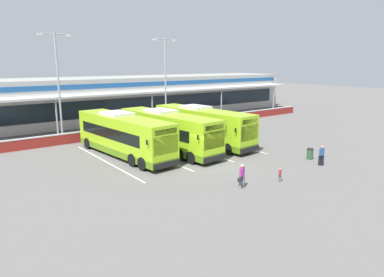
# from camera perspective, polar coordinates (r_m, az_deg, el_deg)

# --- Properties ---
(ground_plane) EXTENTS (200.00, 200.00, 0.00)m
(ground_plane) POSITION_cam_1_polar(r_m,az_deg,el_deg) (27.62, 3.14, -4.42)
(ground_plane) COLOR #605E5B
(terminal_building) EXTENTS (70.00, 13.00, 6.00)m
(terminal_building) POSITION_cam_1_polar(r_m,az_deg,el_deg) (50.27, -17.28, 6.18)
(terminal_building) COLOR #B7B7B2
(terminal_building) RESTS_ON ground
(red_barrier_wall) EXTENTS (60.00, 0.40, 1.10)m
(red_barrier_wall) POSITION_cam_1_polar(r_m,az_deg,el_deg) (39.32, -10.71, 1.30)
(red_barrier_wall) COLOR maroon
(red_barrier_wall) RESTS_ON ground
(coach_bus_leftmost) EXTENTS (3.74, 12.32, 3.78)m
(coach_bus_leftmost) POSITION_cam_1_polar(r_m,az_deg,el_deg) (30.47, -11.30, 0.43)
(coach_bus_leftmost) COLOR #9ED11E
(coach_bus_leftmost) RESTS_ON ground
(coach_bus_left_centre) EXTENTS (3.74, 12.32, 3.78)m
(coach_bus_left_centre) POSITION_cam_1_polar(r_m,az_deg,el_deg) (31.64, -4.10, 1.08)
(coach_bus_left_centre) COLOR #9ED11E
(coach_bus_left_centre) RESTS_ON ground
(coach_bus_centre) EXTENTS (3.74, 12.32, 3.78)m
(coach_bus_centre) POSITION_cam_1_polar(r_m,az_deg,el_deg) (34.40, 1.67, 2.02)
(coach_bus_centre) COLOR #9ED11E
(coach_bus_centre) RESTS_ON ground
(bay_stripe_far_west) EXTENTS (0.14, 13.00, 0.01)m
(bay_stripe_far_west) POSITION_cam_1_polar(r_m,az_deg,el_deg) (29.36, -14.11, -3.75)
(bay_stripe_far_west) COLOR silver
(bay_stripe_far_west) RESTS_ON ground
(bay_stripe_west) EXTENTS (0.14, 13.00, 0.01)m
(bay_stripe_west) POSITION_cam_1_polar(r_m,az_deg,el_deg) (31.17, -7.02, -2.52)
(bay_stripe_west) COLOR silver
(bay_stripe_west) RESTS_ON ground
(bay_stripe_mid_west) EXTENTS (0.14, 13.00, 0.01)m
(bay_stripe_mid_west) POSITION_cam_1_polar(r_m,az_deg,el_deg) (33.41, -0.81, -1.41)
(bay_stripe_mid_west) COLOR silver
(bay_stripe_mid_west) RESTS_ON ground
(bay_stripe_centre) EXTENTS (0.14, 13.00, 0.01)m
(bay_stripe_centre) POSITION_cam_1_polar(r_m,az_deg,el_deg) (36.01, 4.56, -0.44)
(bay_stripe_centre) COLOR silver
(bay_stripe_centre) RESTS_ON ground
(pedestrian_with_handbag) EXTENTS (0.65, 0.41, 1.62)m
(pedestrian_with_handbag) POSITION_cam_1_polar(r_m,az_deg,el_deg) (22.60, 8.28, -6.11)
(pedestrian_with_handbag) COLOR slate
(pedestrian_with_handbag) RESTS_ON ground
(pedestrian_in_dark_coat) EXTENTS (0.54, 0.33, 1.62)m
(pedestrian_in_dark_coat) POSITION_cam_1_polar(r_m,az_deg,el_deg) (29.11, 20.71, -2.55)
(pedestrian_in_dark_coat) COLOR black
(pedestrian_in_dark_coat) RESTS_ON ground
(pedestrian_child) EXTENTS (0.33, 0.19, 1.00)m
(pedestrian_child) POSITION_cam_1_polar(r_m,az_deg,el_deg) (24.37, 14.39, -5.78)
(pedestrian_child) COLOR slate
(pedestrian_child) RESTS_ON ground
(lamp_post_west) EXTENTS (3.24, 0.28, 11.00)m
(lamp_post_west) POSITION_cam_1_polar(r_m,az_deg,el_deg) (38.34, -21.35, 9.04)
(lamp_post_west) COLOR #9E9EA3
(lamp_post_west) RESTS_ON ground
(lamp_post_centre) EXTENTS (3.24, 0.28, 11.00)m
(lamp_post_centre) POSITION_cam_1_polar(r_m,az_deg,el_deg) (43.64, -4.44, 10.14)
(lamp_post_centre) COLOR #9E9EA3
(lamp_post_centre) RESTS_ON ground
(litter_bin) EXTENTS (0.54, 0.54, 0.93)m
(litter_bin) POSITION_cam_1_polar(r_m,az_deg,el_deg) (30.78, 19.01, -2.42)
(litter_bin) COLOR #2D5133
(litter_bin) RESTS_ON ground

